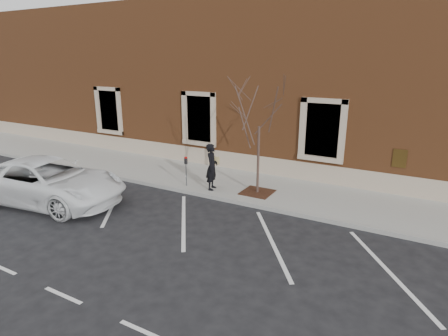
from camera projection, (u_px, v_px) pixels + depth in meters
The scene contains 10 objects.
ground at pixel (216, 199), 14.47m from camera, with size 120.00×120.00×0.00m, color #28282B.
sidewalk_near at pixel (237, 184), 15.91m from camera, with size 40.00×3.50×0.15m, color #A09F96.
curb_near at pixel (216, 198), 14.41m from camera, with size 40.00×0.12×0.15m, color #9E9E99.
parking_stripes at pixel (184, 220), 12.63m from camera, with size 28.00×4.40×0.01m, color silver, non-canonical shape.
building_civic at pixel (290, 82), 19.81m from camera, with size 40.00×8.62×8.00m.
man at pixel (212, 167), 14.88m from camera, with size 0.68×0.45×1.87m, color black.
parking_meter at pixel (186, 166), 15.28m from camera, with size 0.11×0.09×1.24m.
tree_grate at pixel (257, 192), 14.73m from camera, with size 1.16×1.16×0.03m, color #412215.
sapling at pixel (260, 107), 13.78m from camera, with size 2.88×2.88×4.81m.
white_truck at pixel (48, 181), 13.96m from camera, with size 2.75×5.96×1.66m, color white.
Camera 1 is at (6.86, -11.66, 5.28)m, focal length 30.00 mm.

